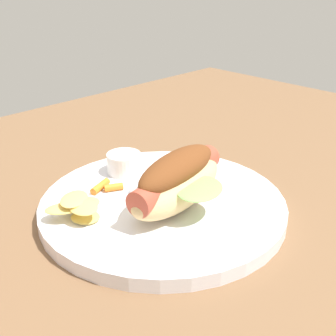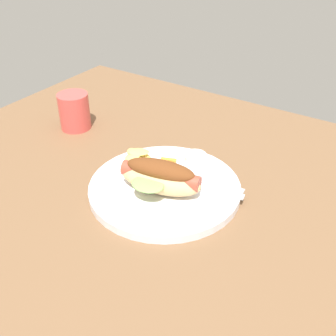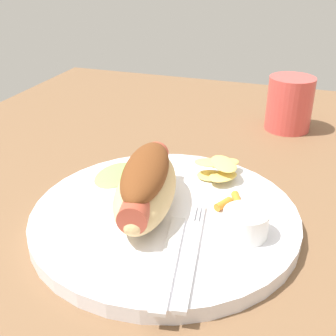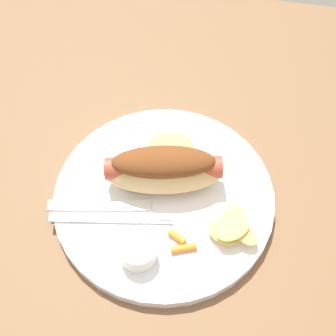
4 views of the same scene
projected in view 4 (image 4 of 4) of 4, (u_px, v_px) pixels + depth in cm
name	position (u px, v px, depth cm)	size (l,w,h in cm)	color
ground_plane	(138.00, 210.00, 64.34)	(120.00, 90.00, 1.80)	brown
plate	(164.00, 198.00, 63.39)	(28.54, 28.54, 1.60)	white
hot_dog	(164.00, 168.00, 61.17)	(16.15, 10.59, 6.25)	#DBB77A
sauce_ramekin	(138.00, 251.00, 57.05)	(4.45, 4.45, 2.63)	white
fork	(108.00, 218.00, 60.63)	(15.47, 3.62, 0.40)	silver
knife	(100.00, 206.00, 61.64)	(13.18, 1.40, 0.36)	silver
chips_pile	(233.00, 227.00, 58.78)	(7.19, 6.12, 2.38)	#E9CB64
carrot_garnish	(181.00, 243.00, 58.53)	(3.86, 3.18, 0.88)	orange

